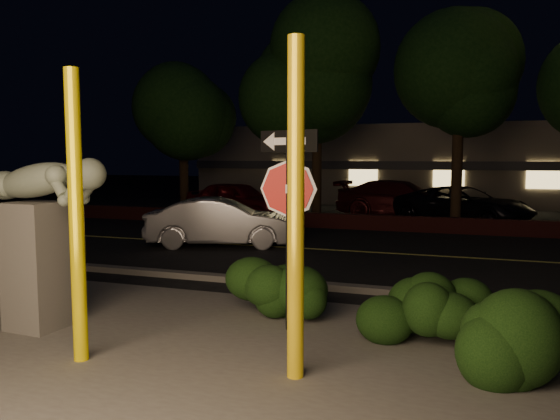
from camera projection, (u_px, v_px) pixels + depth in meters
The scene contains 22 objects.
ground at pixel (367, 235), 16.75m from camera, with size 90.00×90.00×0.00m, color black.
patio at pixel (202, 361), 6.41m from camera, with size 14.00×6.00×0.02m, color #4C4944.
road at pixel (347, 251), 13.93m from camera, with size 80.00×8.00×0.01m, color black.
lane_marking at pixel (347, 251), 13.93m from camera, with size 80.00×0.12×0.01m, color #C6C34F.
curb at pixel (300, 284), 10.07m from camera, with size 80.00×0.25×0.12m, color #4C4944.
brick_wall at pixel (375, 223), 17.95m from camera, with size 40.00×0.35×0.50m, color #451716.
parking_lot at pixel (396, 213), 23.34m from camera, with size 40.00×12.00×0.01m, color black.
building at pixel (415, 164), 30.65m from camera, with size 22.00×10.20×4.00m.
tree_far_a at pixel (182, 83), 21.67m from camera, with size 4.60×4.60×7.43m.
tree_far_b at pixel (318, 57), 19.99m from camera, with size 5.20×5.20×8.41m.
tree_far_c at pixel (460, 58), 18.02m from camera, with size 4.80×4.80×7.84m.
yellow_pole_left at pixel (76, 218), 6.28m from camera, with size 0.17×0.17×3.41m, color #FFE205.
yellow_pole_right at pixel (296, 212), 5.77m from camera, with size 0.18×0.18×3.65m, color yellow.
signpost at pixel (288, 189), 7.38m from camera, with size 0.90×0.31×2.76m.
sculpture at pixel (38, 225), 7.51m from camera, with size 2.24×0.73×2.39m.
hedge_center at pixel (276, 286), 8.13m from camera, with size 1.84×0.86×0.96m, color black.
hedge_right at pixel (428, 299), 7.10m from camera, with size 1.72×0.92×1.13m, color black.
hedge_far_right at pixel (542, 332), 5.77m from camera, with size 1.60×1.00×1.11m, color black.
silver_sedan at pixel (221, 222), 14.65m from camera, with size 1.38×3.96×1.31m, color #B2B1B7.
parked_car_red at pixel (237, 200), 21.49m from camera, with size 1.71×4.25×1.45m, color maroon.
parked_car_darkred at pixel (401, 199), 21.48m from camera, with size 2.08×5.11×1.48m, color #430E12.
parked_car_dark at pixel (463, 205), 19.56m from camera, with size 2.24×4.87×1.35m, color black.
Camera 1 is at (2.90, -6.56, 2.40)m, focal length 35.00 mm.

